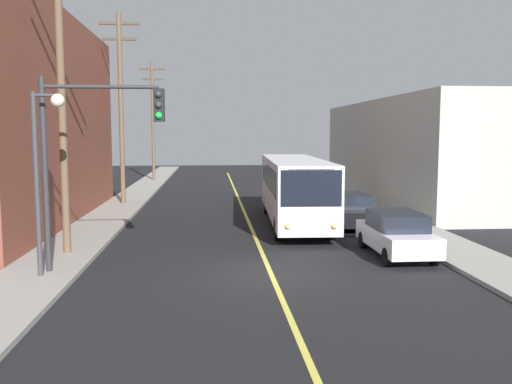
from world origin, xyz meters
The scene contains 14 objects.
ground_plane centered at (0.00, 0.00, 0.00)m, with size 120.00×120.00×0.00m, color black.
sidewalk_left centered at (-7.25, 10.00, 0.07)m, with size 2.50×90.00×0.15m, color gray.
sidewalk_right centered at (7.25, 10.00, 0.07)m, with size 2.50×90.00×0.15m, color gray.
lane_stripe_center centered at (0.00, 15.00, 0.01)m, with size 0.16×60.00×0.01m, color #D8CC4C.
building_right_warehouse centered at (14.49, 18.82, 3.29)m, with size 12.00×23.00×6.57m.
city_bus centered at (2.20, 9.58, 1.82)m, with size 3.07×12.24×3.20m.
parked_car_white centered at (4.80, 2.14, 0.84)m, with size 1.84×4.41×1.62m.
parked_car_black centered at (4.63, 8.24, 0.84)m, with size 1.84×4.41×1.62m.
parked_car_red centered at (4.98, 18.13, 0.84)m, with size 1.93×4.45×1.62m.
utility_pole_near centered at (-7.09, 3.09, 6.13)m, with size 2.40×0.28×10.93m.
utility_pole_mid centered at (-7.28, 17.19, 6.39)m, with size 2.40×0.28×11.43m.
utility_pole_far centered at (-7.16, 34.41, 6.03)m, with size 2.40×0.28×10.73m.
traffic_signal_left_corner centered at (-5.41, 0.35, 4.30)m, with size 3.75×0.48×6.00m.
street_lamp_left centered at (-6.83, -0.17, 3.74)m, with size 0.98×0.40×5.50m.
Camera 1 is at (-1.87, -16.85, 4.43)m, focal length 38.35 mm.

